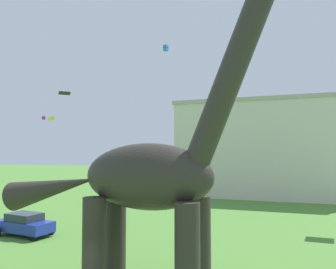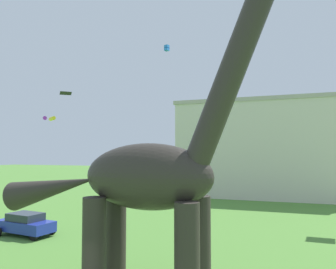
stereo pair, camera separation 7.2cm
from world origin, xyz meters
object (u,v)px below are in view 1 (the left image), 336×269
at_px(kite_far_right, 49,118).
at_px(kite_high_left, 65,93).
at_px(parked_sedan_left, 24,224).
at_px(kite_apex, 138,153).
at_px(kite_near_high, 166,48).
at_px(dinosaur_sculpture, 146,176).

relative_size(kite_far_right, kite_high_left, 1.15).
height_order(parked_sedan_left, kite_apex, kite_apex).
bearing_deg(kite_high_left, kite_far_right, 143.39).
bearing_deg(kite_near_high, kite_high_left, -164.64).
distance_m(dinosaur_sculpture, kite_apex, 23.58).
distance_m(parked_sedan_left, kite_high_left, 15.08).
bearing_deg(parked_sedan_left, kite_near_high, 70.83).
relative_size(dinosaur_sculpture, parked_sedan_left, 3.03).
distance_m(dinosaur_sculpture, kite_near_high, 22.61).
xyz_separation_m(parked_sedan_left, kite_high_left, (-3.95, 9.47, 11.05)).
xyz_separation_m(dinosaur_sculpture, kite_near_high, (-5.87, 18.56, 11.50)).
distance_m(parked_sedan_left, kite_far_right, 17.94).
xyz_separation_m(dinosaur_sculpture, kite_far_right, (-20.56, 19.27, 4.95)).
distance_m(parked_sedan_left, kite_apex, 15.83).
bearing_deg(kite_apex, dinosaur_sculpture, -64.51).
relative_size(kite_far_right, kite_apex, 1.06).
distance_m(kite_far_right, kite_high_left, 6.18).
relative_size(kite_far_right, kite_near_high, 2.86).
height_order(parked_sedan_left, kite_near_high, kite_near_high).
height_order(kite_far_right, kite_high_left, kite_high_left).
distance_m(parked_sedan_left, kite_near_high, 20.66).
bearing_deg(dinosaur_sculpture, kite_high_left, 159.61).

